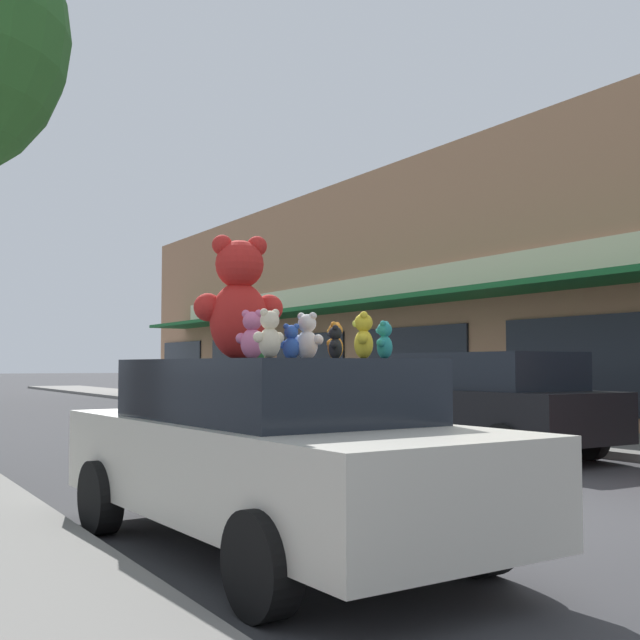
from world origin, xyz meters
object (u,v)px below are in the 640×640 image
Objects in this scene: teddy_bear_black at (335,343)px; teddy_bear_blue at (291,342)px; teddy_bear_green at (259,342)px; teddy_bear_cream at (270,334)px; plush_art_car at (269,450)px; teddy_bear_teal at (384,341)px; teddy_bear_giant at (239,300)px; teddy_bear_white at (307,337)px; parked_car_far_center at (481,400)px; teddy_bear_orange at (335,341)px; teddy_bear_pink at (252,335)px; teddy_bear_yellow at (363,336)px.

teddy_bear_blue is (-0.03, 0.63, 0.02)m from teddy_bear_black.
teddy_bear_green is at bearing -64.48° from teddy_bear_blue.
teddy_bear_cream is at bearing 24.08° from teddy_bear_green.
plush_art_car is 15.74× the size of teddy_bear_teal.
teddy_bear_blue is (0.42, -0.09, -0.34)m from teddy_bear_giant.
teddy_bear_white is at bearing -152.86° from teddy_bear_black.
teddy_bear_cream is (-0.46, -1.40, -0.33)m from teddy_bear_giant.
parked_car_far_center is at bearing -177.36° from teddy_bear_teal.
teddy_bear_cream reaches higher than parked_car_far_center.
teddy_bear_blue reaches higher than parked_car_far_center.
teddy_bear_green is 1.11× the size of teddy_bear_cream.
teddy_bear_giant is 0.92m from teddy_bear_black.
teddy_bear_teal is (0.11, -0.50, -0.01)m from teddy_bear_orange.
teddy_bear_giant is 2.57× the size of teddy_bear_white.
teddy_bear_teal is 0.96× the size of teddy_bear_blue.
teddy_bear_giant reaches higher than teddy_bear_cream.
parked_car_far_center is at bearing 32.08° from plush_art_car.
plush_art_car is at bearing -49.87° from teddy_bear_orange.
teddy_bear_black is (-0.10, -0.58, -0.06)m from teddy_bear_white.
teddy_bear_black is at bearing 20.14° from teddy_bear_orange.
teddy_bear_blue reaches higher than teddy_bear_black.
teddy_bear_pink is 0.08× the size of parked_car_far_center.
teddy_bear_green is at bearing -150.75° from parked_car_far_center.
plush_art_car is 1.17m from teddy_bear_yellow.
teddy_bear_yellow is at bearing 34.81° from teddy_bear_black.
teddy_bear_white is 0.98m from teddy_bear_yellow.
teddy_bear_orange is at bearing 157.37° from teddy_bear_giant.
teddy_bear_orange is (0.04, -0.36, -0.04)m from teddy_bear_white.
teddy_bear_blue is (-0.12, 0.05, -0.04)m from teddy_bear_white.
teddy_bear_white is 1.27× the size of teddy_bear_cream.
teddy_bear_blue is at bearing -111.97° from teddy_bear_teal.
teddy_bear_teal is (0.20, -1.64, -0.03)m from teddy_bear_green.
plush_art_car is 1.02m from teddy_bear_white.
teddy_bear_teal is (0.70, -1.00, -0.34)m from teddy_bear_giant.
teddy_bear_blue is (0.61, 0.52, -0.03)m from teddy_bear_pink.
teddy_bear_giant is 3.27× the size of teddy_bear_cream.
teddy_bear_green reaches higher than teddy_bear_yellow.
teddy_bear_yellow is (0.44, -1.11, -0.32)m from teddy_bear_giant.
teddy_bear_giant reaches higher than teddy_bear_white.
teddy_bear_yellow reaches higher than teddy_bear_black.
teddy_bear_giant is at bearing 11.25° from teddy_bear_green.
teddy_bear_white is 1.31× the size of teddy_bear_orange.
teddy_bear_green is 0.74m from teddy_bear_blue.
teddy_bear_giant is 1.24m from teddy_bear_yellow.
teddy_bear_orange is 0.07× the size of parked_car_far_center.
teddy_bear_yellow is 0.08× the size of parked_car_far_center.
teddy_bear_giant is at bearing -61.43° from teddy_bear_pink.
teddy_bear_orange is at bearing -141.96° from parked_car_far_center.
teddy_bear_cream is 1.14m from teddy_bear_black.
teddy_bear_orange is at bearing -163.13° from teddy_bear_yellow.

